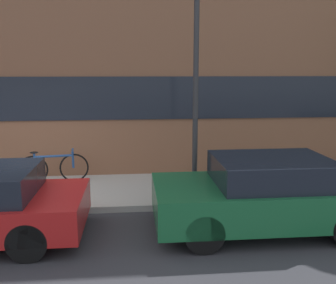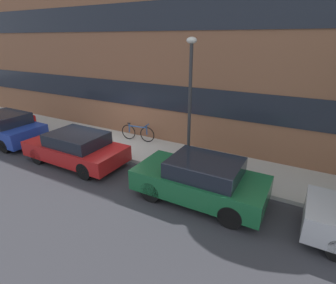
% 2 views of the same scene
% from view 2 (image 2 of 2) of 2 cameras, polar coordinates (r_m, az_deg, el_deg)
% --- Properties ---
extents(ground_plane, '(56.00, 56.00, 0.00)m').
position_cam_2_polar(ground_plane, '(11.37, -14.11, -2.66)').
color(ground_plane, '#333338').
extents(sidewalk_strip, '(28.00, 2.41, 0.13)m').
position_cam_2_polar(sidewalk_strip, '(12.17, -10.34, -0.36)').
color(sidewalk_strip, '#B2AFA8').
rests_on(sidewalk_strip, ground_plane).
extents(rowhouse_facade, '(28.00, 1.02, 9.78)m').
position_cam_2_polar(rowhouse_facade, '(12.61, -6.85, 23.09)').
color(rowhouse_facade, brown).
rests_on(rowhouse_facade, ground_plane).
extents(parked_car_blue, '(3.93, 1.76, 1.39)m').
position_cam_2_polar(parked_car_blue, '(14.32, -32.01, 2.64)').
color(parked_car_blue, '#1E3899').
rests_on(parked_car_blue, ground_plane).
extents(parked_car_red, '(4.02, 1.78, 1.25)m').
position_cam_2_polar(parked_car_red, '(10.67, -19.40, -1.19)').
color(parked_car_red, '#AD1919').
rests_on(parked_car_red, ground_plane).
extents(parked_car_green, '(3.88, 1.78, 1.33)m').
position_cam_2_polar(parked_car_green, '(7.86, 7.08, -8.12)').
color(parked_car_green, '#195B33').
rests_on(parked_car_green, ground_plane).
extents(fire_hydrant, '(0.54, 0.30, 0.78)m').
position_cam_2_polar(fire_hydrant, '(15.18, -27.08, 3.86)').
color(fire_hydrant, red).
rests_on(fire_hydrant, sidewalk_strip).
extents(bicycle, '(1.66, 0.44, 0.81)m').
position_cam_2_polar(bicycle, '(12.11, -6.59, 2.11)').
color(bicycle, black).
rests_on(bicycle, sidewalk_strip).
extents(lamp_post, '(0.32, 0.32, 4.47)m').
position_cam_2_polar(lamp_post, '(8.66, 4.83, 10.56)').
color(lamp_post, '#2D2D30').
rests_on(lamp_post, sidewalk_strip).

